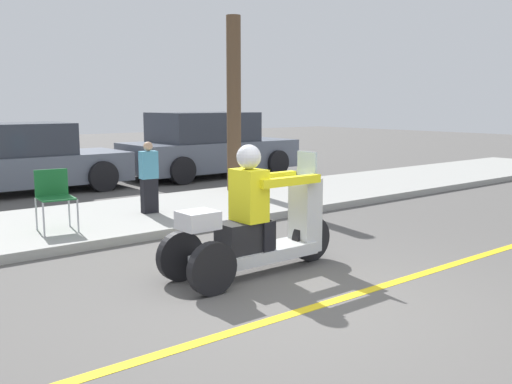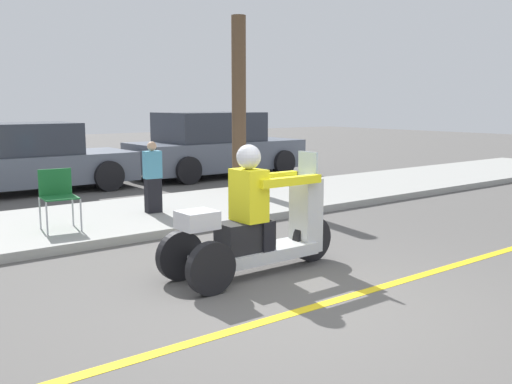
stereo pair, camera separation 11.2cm
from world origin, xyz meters
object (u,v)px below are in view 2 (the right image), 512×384
parked_car_lot_far (24,160)px  tree_trunk (239,105)px  spectator_mid_group (153,178)px  motorcycle_trike (257,227)px  folding_chair_curbside (58,193)px  parked_car_lot_left (214,146)px

parked_car_lot_far → tree_trunk: bearing=-43.4°
tree_trunk → spectator_mid_group: bearing=-156.2°
parked_car_lot_far → spectator_mid_group: bearing=-79.3°
parked_car_lot_far → tree_trunk: size_ratio=1.27×
spectator_mid_group → tree_trunk: size_ratio=0.33×
spectator_mid_group → motorcycle_trike: bearing=-98.1°
folding_chair_curbside → parked_car_lot_left: size_ratio=0.19×
spectator_mid_group → parked_car_lot_far: 4.24m
motorcycle_trike → tree_trunk: size_ratio=0.63×
motorcycle_trike → parked_car_lot_left: (4.34, 7.38, 0.25)m
motorcycle_trike → spectator_mid_group: size_ratio=1.89×
parked_car_lot_far → parked_car_lot_left: (4.66, -0.07, 0.07)m
spectator_mid_group → tree_trunk: tree_trunk is taller
tree_trunk → parked_car_lot_far: bearing=136.6°
spectator_mid_group → tree_trunk: 2.93m
spectator_mid_group → parked_car_lot_left: bearing=46.6°
motorcycle_trike → folding_chair_curbside: (-1.12, 2.98, 0.12)m
motorcycle_trike → parked_car_lot_left: bearing=59.5°
folding_chair_curbside → parked_car_lot_left: parked_car_lot_left is taller
parked_car_lot_left → parked_car_lot_far: bearing=179.2°
motorcycle_trike → folding_chair_curbside: bearing=110.7°
spectator_mid_group → parked_car_lot_far: parked_car_lot_far is taller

